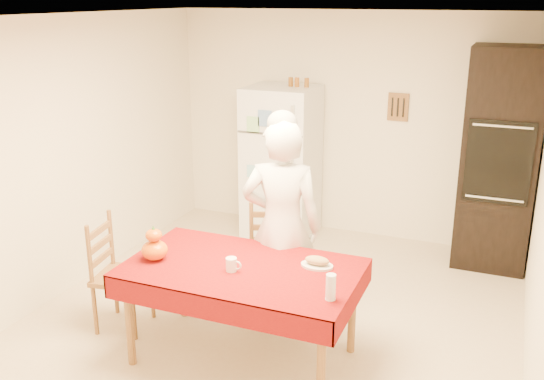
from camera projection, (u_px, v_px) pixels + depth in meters
The scene contains 17 objects.
floor at pixel (272, 320), 5.17m from camera, with size 4.50×4.50×0.00m, color #C6AD8F.
room_shell at pixel (272, 134), 4.68m from camera, with size 4.02×4.52×2.51m.
refrigerator at pixel (281, 162), 6.80m from camera, with size 0.75×0.74×1.70m.
oven_cabinet at pixel (499, 160), 5.95m from camera, with size 0.70×0.62×2.20m.
dining_table at pixel (242, 275), 4.43m from camera, with size 1.70×1.00×0.76m.
chair_far at pixel (271, 255), 5.22m from camera, with size 0.53×0.51×0.95m.
chair_left at pixel (114, 269), 4.95m from camera, with size 0.46×0.48×0.95m.
seated_woman at pixel (282, 227), 4.82m from camera, with size 0.64×0.42×1.77m, color silver.
coffee_mug at pixel (231, 264), 4.32m from camera, with size 0.08×0.08×0.10m, color white.
pumpkin_lower at pixel (155, 250), 4.51m from camera, with size 0.20×0.20×0.15m, color #EC4A05.
pumpkin_upper at pixel (154, 235), 4.47m from camera, with size 0.12×0.12×0.09m, color #DC4B05.
wine_glass at pixel (331, 287), 3.91m from camera, with size 0.07×0.07×0.18m, color silver.
bread_plate at pixel (317, 266), 4.40m from camera, with size 0.24×0.24×0.02m, color silver.
bread_loaf at pixel (317, 260), 4.39m from camera, with size 0.18×0.10×0.06m, color tan.
spice_jar_left at pixel (291, 82), 6.54m from camera, with size 0.05×0.05×0.10m, color brown.
spice_jar_mid at pixel (297, 82), 6.51m from camera, with size 0.05×0.05×0.10m, color #99561B.
spice_jar_right at pixel (307, 83), 6.47m from camera, with size 0.05×0.05×0.10m, color brown.
Camera 1 is at (1.72, -4.24, 2.65)m, focal length 40.00 mm.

